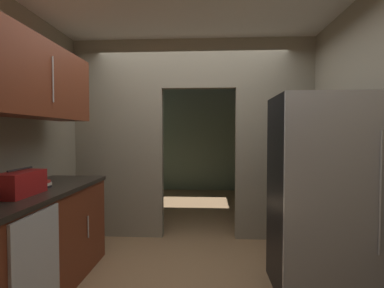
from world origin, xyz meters
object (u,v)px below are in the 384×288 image
at_px(refrigerator, 319,194).
at_px(dishwasher, 37,274).
at_px(book_stack, 41,184).
at_px(boombox, 20,184).

xyz_separation_m(refrigerator, dishwasher, (-2.18, -0.70, -0.44)).
bearing_deg(dishwasher, book_stack, 117.39).
relative_size(dishwasher, boombox, 2.07).
relative_size(refrigerator, dishwasher, 2.02).
distance_m(dishwasher, boombox, 0.70).
relative_size(boombox, book_stack, 2.56).
relative_size(refrigerator, book_stack, 10.67).
bearing_deg(boombox, book_stack, 92.74).
bearing_deg(dishwasher, refrigerator, 17.88).
height_order(boombox, book_stack, boombox).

